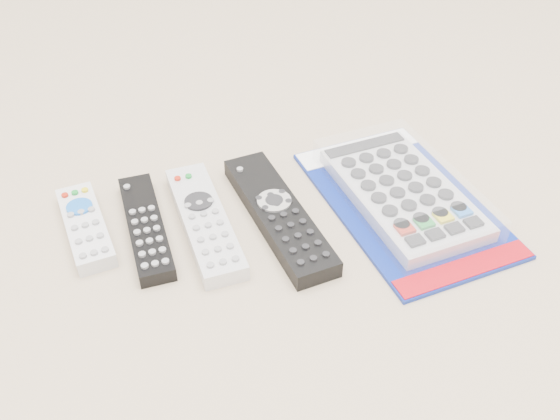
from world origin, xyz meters
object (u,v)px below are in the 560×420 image
object	(u,v)px
remote_slim_black	(146,227)
jumbo_remote_packaged	(403,191)
remote_silver_dvd	(205,221)
remote_large_black	(279,214)
remote_small_grey	(85,226)

from	to	relation	value
remote_slim_black	jumbo_remote_packaged	xyz separation A→B (m)	(0.34, -0.03, 0.01)
remote_silver_dvd	jumbo_remote_packaged	xyz separation A→B (m)	(0.27, -0.02, 0.01)
remote_large_black	jumbo_remote_packaged	bearing A→B (deg)	-10.20
jumbo_remote_packaged	remote_silver_dvd	bearing A→B (deg)	168.43
remote_silver_dvd	remote_large_black	size ratio (longest dim) A/B	0.88
remote_silver_dvd	jumbo_remote_packaged	world-z (taller)	jumbo_remote_packaged
remote_large_black	remote_silver_dvd	bearing A→B (deg)	163.40
remote_small_grey	jumbo_remote_packaged	xyz separation A→B (m)	(0.42, -0.05, 0.01)
remote_silver_dvd	remote_large_black	xyz separation A→B (m)	(0.10, -0.01, 0.00)
remote_large_black	remote_slim_black	bearing A→B (deg)	163.41
jumbo_remote_packaged	remote_slim_black	bearing A→B (deg)	167.54
remote_small_grey	remote_silver_dvd	xyz separation A→B (m)	(0.15, -0.03, 0.00)
remote_small_grey	remote_silver_dvd	distance (m)	0.15
remote_small_grey	jumbo_remote_packaged	world-z (taller)	jumbo_remote_packaged
remote_slim_black	jumbo_remote_packaged	world-z (taller)	jumbo_remote_packaged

